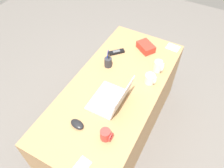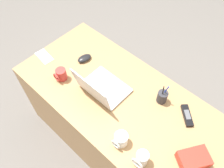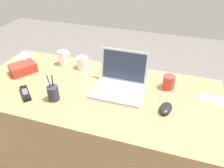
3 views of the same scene
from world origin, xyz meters
name	(u,v)px [view 2 (image 2 of 3)]	position (x,y,z in m)	size (l,w,h in m)	color
ground_plane	(120,140)	(0.00, 0.00, 0.00)	(6.00, 6.00, 0.00)	slate
desk	(122,123)	(0.00, 0.00, 0.36)	(1.58, 0.72, 0.71)	tan
laptop	(101,88)	(0.15, 0.05, 0.76)	(0.32, 0.27, 0.23)	silver
computer_mouse	(84,58)	(0.46, -0.07, 0.73)	(0.07, 0.11, 0.04)	black
coffee_mug_white	(141,159)	(-0.35, 0.25, 0.77)	(0.08, 0.08, 0.11)	white
coffee_mug_tall	(121,139)	(-0.19, 0.24, 0.76)	(0.08, 0.09, 0.09)	white
coffee_mug_spare	(61,75)	(0.45, 0.17, 0.76)	(0.07, 0.09, 0.09)	#C63833
cordless_phone	(187,115)	(-0.38, -0.18, 0.73)	(0.14, 0.14, 0.03)	black
pen_holder	(162,97)	(-0.19, -0.17, 0.76)	(0.07, 0.07, 0.17)	#333338
snack_bag	(194,159)	(-0.56, 0.04, 0.75)	(0.11, 0.17, 0.07)	red
paper_note_near_laptop	(44,56)	(0.71, 0.12, 0.71)	(0.16, 0.08, 0.00)	white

